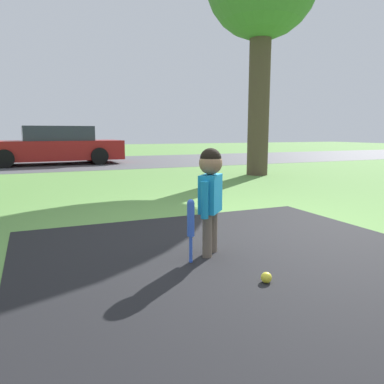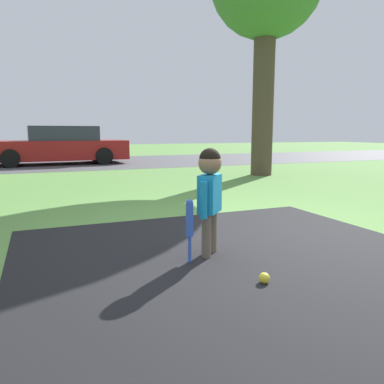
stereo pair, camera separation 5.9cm
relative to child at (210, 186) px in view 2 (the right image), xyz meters
name	(u,v)px [view 2 (the right image)]	position (x,y,z in m)	size (l,w,h in m)	color
ground_plane	(237,234)	(0.55, 0.50, -0.61)	(60.00, 60.00, 0.00)	#5B8C42
street_strip	(96,162)	(0.55, 10.81, -0.60)	(40.00, 6.00, 0.01)	#4C4C51
child	(210,186)	(0.00, 0.00, 0.00)	(0.28, 0.29, 0.93)	#6B5B4C
baseball_bat	(190,222)	(-0.24, -0.13, -0.26)	(0.06, 0.06, 0.53)	blue
sports_ball	(264,278)	(0.09, -0.72, -0.57)	(0.08, 0.08, 0.08)	yellow
parked_car	(58,146)	(-0.70, 10.56, -0.01)	(4.61, 2.04, 1.27)	maroon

